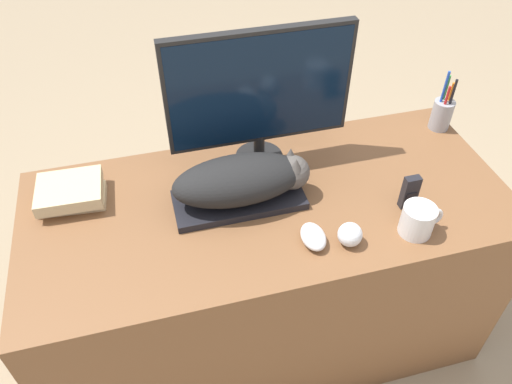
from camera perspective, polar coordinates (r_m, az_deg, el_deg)
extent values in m
cube|color=brown|center=(1.79, 1.31, -9.33)|extent=(1.49, 0.66, 0.72)
cube|color=black|center=(1.51, -1.95, -0.90)|extent=(0.39, 0.16, 0.02)
ellipsoid|color=black|center=(1.46, -2.03, 1.38)|extent=(0.39, 0.18, 0.14)
sphere|color=#4C4742|center=(1.49, 4.20, 2.27)|extent=(0.10, 0.10, 0.10)
cone|color=#4C4742|center=(1.44, 4.61, 3.11)|extent=(0.04, 0.04, 0.04)
cone|color=#4C4742|center=(1.48, 3.98, 4.36)|extent=(0.04, 0.04, 0.04)
cylinder|color=black|center=(1.67, 0.35, 4.03)|extent=(0.16, 0.16, 0.02)
cylinder|color=black|center=(1.64, 0.36, 5.39)|extent=(0.04, 0.04, 0.08)
cube|color=black|center=(1.52, 0.39, 11.80)|extent=(0.57, 0.03, 0.37)
cube|color=black|center=(1.51, 0.48, 11.63)|extent=(0.55, 0.01, 0.34)
ellipsoid|color=silver|center=(1.40, 6.56, -5.08)|extent=(0.07, 0.10, 0.04)
cylinder|color=silver|center=(1.47, 17.96, -3.09)|extent=(0.09, 0.09, 0.09)
torus|color=silver|center=(1.50, 19.52, -2.72)|extent=(0.06, 0.01, 0.06)
cylinder|color=#939399|center=(1.90, 20.44, 8.28)|extent=(0.07, 0.07, 0.11)
cylinder|color=orange|center=(1.89, 21.18, 9.79)|extent=(0.01, 0.01, 0.13)
cylinder|color=#338C38|center=(1.88, 20.70, 10.25)|extent=(0.01, 0.01, 0.16)
cylinder|color=#1E47B2|center=(1.86, 20.55, 10.33)|extent=(0.01, 0.01, 0.18)
cylinder|color=#B21E1E|center=(1.86, 20.80, 9.43)|extent=(0.01, 0.01, 0.13)
cylinder|color=black|center=(1.87, 21.38, 9.77)|extent=(0.01, 0.01, 0.16)
sphere|color=silver|center=(1.40, 10.69, -4.80)|extent=(0.07, 0.07, 0.07)
cube|color=black|center=(1.54, 17.15, -0.01)|extent=(0.05, 0.03, 0.11)
cube|color=black|center=(1.54, 17.26, -0.80)|extent=(0.03, 0.00, 0.05)
cube|color=#C6B284|center=(1.61, -20.22, -0.76)|extent=(0.20, 0.13, 0.03)
cube|color=#C6B284|center=(1.59, -20.54, 0.14)|extent=(0.20, 0.17, 0.04)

